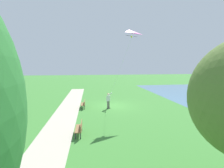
# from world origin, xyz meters

# --- Properties ---
(ground_plane) EXTENTS (120.00, 120.00, 0.00)m
(ground_plane) POSITION_xyz_m (0.00, 0.00, 0.00)
(ground_plane) COLOR #3D7F33
(walkway_path) EXTENTS (2.59, 32.01, 0.02)m
(walkway_path) POSITION_xyz_m (5.10, 2.00, 0.01)
(walkway_path) COLOR #B7AD99
(walkway_path) RESTS_ON ground
(person_kite_flyer) EXTENTS (0.59, 0.59, 1.83)m
(person_kite_flyer) POSITION_xyz_m (0.69, 1.16, 1.05)
(person_kite_flyer) COLOR #232328
(person_kite_flyer) RESTS_ON ground
(flying_kite) EXTENTS (2.45, 2.11, 6.27)m
(flying_kite) POSITION_xyz_m (-1.14, 2.86, 7.68)
(flying_kite) COLOR #E02D9E
(park_bench_near_walkway) EXTENTS (0.45, 1.50, 0.88)m
(park_bench_near_walkway) POSITION_xyz_m (3.42, 0.51, 0.51)
(park_bench_near_walkway) COLOR olive
(park_bench_near_walkway) RESTS_ON ground
(park_bench_far_walkway) EXTENTS (0.45, 1.50, 0.88)m
(park_bench_far_walkway) POSITION_xyz_m (3.46, 7.51, 0.51)
(park_bench_far_walkway) COLOR olive
(park_bench_far_walkway) RESTS_ON ground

